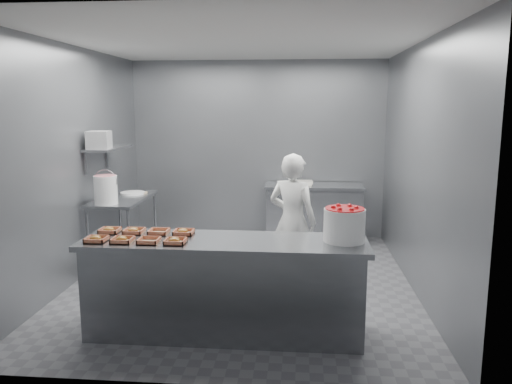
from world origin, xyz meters
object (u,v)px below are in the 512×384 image
(tray_1, at_px, (122,240))
(worker, at_px, (293,221))
(tray_5, at_px, (134,231))
(strawberry_tub, at_px, (344,224))
(tray_7, at_px, (183,232))
(tray_0, at_px, (96,239))
(tray_4, at_px, (110,230))
(glaze_bucket, at_px, (106,189))
(appliance, at_px, (99,140))
(tray_2, at_px, (149,241))
(back_counter, at_px, (314,213))
(tray_3, at_px, (175,241))
(prep_table, at_px, (124,220))
(service_counter, at_px, (225,287))
(tray_6, at_px, (159,232))

(tray_1, distance_m, worker, 2.07)
(tray_5, bearing_deg, strawberry_tub, -3.27)
(tray_5, height_order, tray_7, same)
(worker, bearing_deg, tray_5, 59.77)
(tray_0, bearing_deg, tray_5, 52.85)
(tray_5, distance_m, worker, 1.87)
(tray_0, bearing_deg, tray_4, 90.00)
(glaze_bucket, height_order, appliance, appliance)
(worker, bearing_deg, tray_2, 71.90)
(back_counter, relative_size, tray_3, 8.01)
(worker, relative_size, glaze_bucket, 3.65)
(tray_7, relative_size, appliance, 0.63)
(back_counter, bearing_deg, tray_5, -120.11)
(prep_table, distance_m, worker, 2.36)
(service_counter, relative_size, tray_4, 13.88)
(tray_7, height_order, strawberry_tub, strawberry_tub)
(tray_7, xyz_separation_m, glaze_bucket, (-1.29, 1.35, 0.16))
(tray_2, height_order, tray_4, tray_4)
(appliance, bearing_deg, tray_2, -65.57)
(tray_0, xyz_separation_m, tray_4, (0.00, 0.32, 0.00))
(tray_3, relative_size, appliance, 0.63)
(worker, bearing_deg, appliance, 13.50)
(prep_table, height_order, back_counter, same)
(tray_5, bearing_deg, service_counter, -10.06)
(tray_7, xyz_separation_m, appliance, (-1.41, 1.52, 0.75))
(tray_0, relative_size, appliance, 0.63)
(glaze_bucket, relative_size, appliance, 1.45)
(appliance, bearing_deg, worker, -17.67)
(tray_2, bearing_deg, tray_1, -180.00)
(back_counter, bearing_deg, tray_3, -111.06)
(tray_6, distance_m, tray_7, 0.24)
(back_counter, bearing_deg, worker, -98.58)
(back_counter, distance_m, strawberry_tub, 3.27)
(back_counter, distance_m, tray_1, 3.88)
(tray_3, xyz_separation_m, tray_7, (0.00, 0.32, 0.00))
(strawberry_tub, bearing_deg, service_counter, -177.57)
(prep_table, bearing_deg, back_counter, 27.01)
(tray_2, distance_m, tray_6, 0.32)
(strawberry_tub, height_order, glaze_bucket, glaze_bucket)
(tray_1, height_order, tray_7, same)
(tray_1, height_order, tray_3, same)
(tray_4, distance_m, strawberry_tub, 2.22)
(service_counter, distance_m, prep_table, 2.56)
(service_counter, height_order, tray_4, tray_4)
(service_counter, distance_m, tray_3, 0.64)
(worker, xyz_separation_m, glaze_bucket, (-2.30, 0.24, 0.30))
(service_counter, height_order, appliance, appliance)
(strawberry_tub, bearing_deg, tray_7, 175.69)
(prep_table, relative_size, tray_2, 6.40)
(tray_3, relative_size, tray_5, 1.00)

